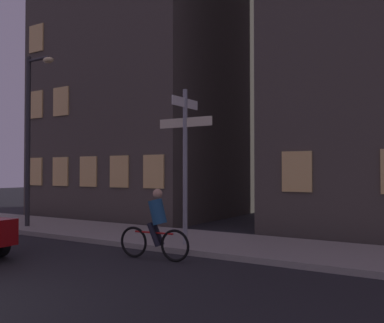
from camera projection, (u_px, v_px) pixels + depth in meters
The scene contains 4 objects.
sidewalk_kerb at pixel (187, 240), 11.90m from camera, with size 40.00×3.07×0.14m, color gray.
signpost at pixel (185, 153), 10.90m from camera, with size 1.59×1.18×3.99m.
street_lamp at pixel (31, 126), 14.47m from camera, with size 1.31×0.28×5.82m.
cyclist at pixel (156, 227), 9.59m from camera, with size 1.82×0.36×1.61m.
Camera 1 is at (6.45, -3.02, 2.00)m, focal length 39.59 mm.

